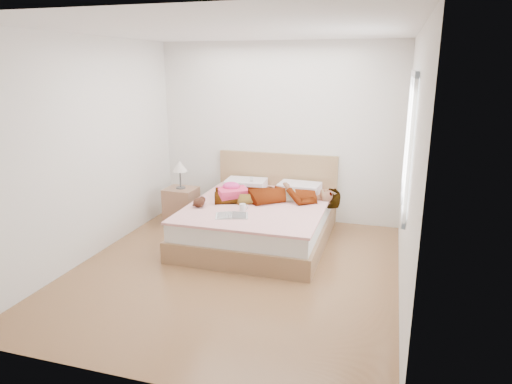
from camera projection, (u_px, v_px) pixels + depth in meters
ground at (235, 270)px, 5.22m from camera, size 4.00×4.00×0.00m
woman at (278, 192)px, 6.09m from camera, size 1.83×1.17×0.24m
hair at (248, 186)px, 6.68m from camera, size 0.57×0.66×0.09m
phone at (252, 179)px, 6.58m from camera, size 0.07×0.09×0.05m
room_shell at (409, 143)px, 4.60m from camera, size 4.00×4.00×4.00m
bed at (260, 219)px, 6.10m from camera, size 1.80×2.08×1.00m
towel at (232, 192)px, 6.23m from camera, size 0.51×0.49×0.21m
magazine at (232, 216)px, 5.47m from camera, size 0.44×0.36×0.02m
coffee_mug at (243, 207)px, 5.67m from camera, size 0.12×0.09×0.09m
plush_toy at (199, 202)px, 5.83m from camera, size 0.15×0.22×0.12m
nightstand at (181, 203)px, 6.68m from camera, size 0.45×0.40×0.94m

